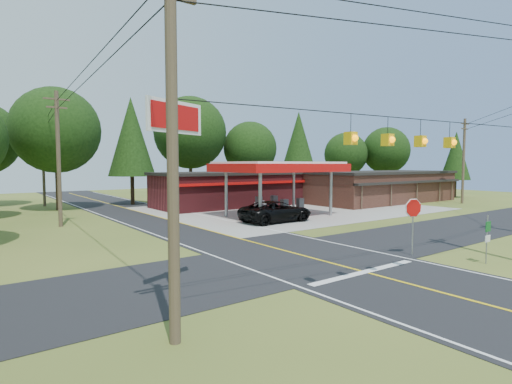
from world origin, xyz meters
TOP-DOWN VIEW (x-y plane):
  - ground at (0.00, 0.00)m, footprint 120.00×120.00m
  - main_highway at (0.00, 0.00)m, footprint 8.00×120.00m
  - cross_road at (0.00, 0.00)m, footprint 70.00×7.00m
  - lane_center_yellow at (0.00, 0.00)m, footprint 0.15×110.00m
  - gas_canopy at (9.00, 13.00)m, footprint 10.60×7.40m
  - convenience_store at (10.00, 22.98)m, footprint 16.40×7.55m
  - strip_building at (28.00, 15.98)m, footprint 20.40×8.75m
  - utility_pole_near_left at (-9.50, -5.00)m, footprint 1.80×0.30m
  - utility_pole_far_left at (-8.00, 18.00)m, footprint 1.80×0.30m
  - utility_pole_far_right at (34.00, 9.00)m, footprint 1.80×0.30m
  - utility_pole_north at (-6.50, 35.00)m, footprint 0.30×0.30m
  - overhead_beacons at (-1.00, -6.00)m, footprint 17.04×2.04m
  - treeline_backdrop at (0.82, 24.01)m, footprint 70.27×51.59m
  - suv_car at (6.45, 10.28)m, footprint 6.19×6.19m
  - sedan_car at (12.00, 21.00)m, footprint 4.57×4.57m
  - big_stop_sign at (-8.00, -2.01)m, footprint 2.40×1.03m
  - octagonal_stop_sign at (4.50, -3.01)m, footprint 0.97×0.35m
  - route_sign_post at (5.80, -6.02)m, footprint 0.47×0.09m

SIDE VIEW (x-z plane):
  - ground at x=0.00m, z-range 0.00..0.00m
  - main_highway at x=0.00m, z-range 0.00..0.02m
  - cross_road at x=0.00m, z-range 0.00..0.03m
  - lane_center_yellow at x=0.00m, z-range 0.02..0.03m
  - sedan_car at x=12.00m, z-range 0.00..1.34m
  - suv_car at x=6.45m, z-range 0.00..1.71m
  - route_sign_post at x=5.80m, z-range 0.22..2.52m
  - strip_building at x=28.00m, z-range 0.01..3.81m
  - convenience_store at x=10.00m, z-range 0.02..3.82m
  - octagonal_stop_sign at x=4.50m, z-range 0.76..3.71m
  - gas_canopy at x=9.00m, z-range 1.83..6.70m
  - utility_pole_north at x=-6.50m, z-range 0.00..9.50m
  - big_stop_sign at x=-8.00m, z-range 1.67..8.54m
  - utility_pole_near_left at x=-9.50m, z-range 0.20..10.20m
  - utility_pole_far_left at x=-8.00m, z-range 0.20..10.20m
  - utility_pole_far_right at x=34.00m, z-range 0.20..10.20m
  - overhead_beacons at x=-1.00m, z-range 5.70..6.73m
  - treeline_backdrop at x=0.82m, z-range 0.84..14.14m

